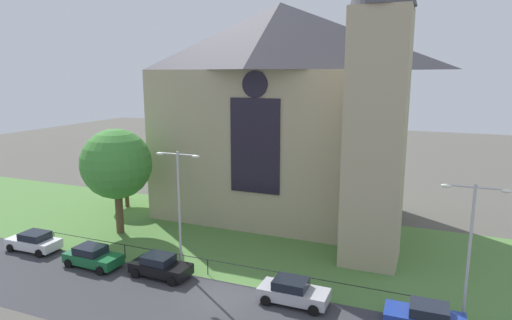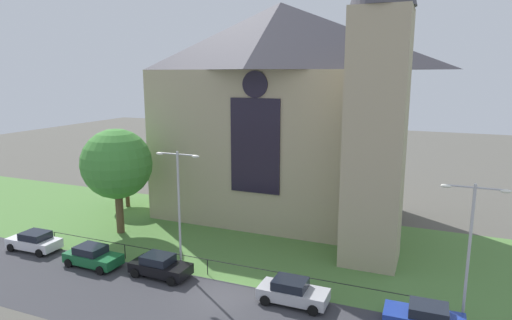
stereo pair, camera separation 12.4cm
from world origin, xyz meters
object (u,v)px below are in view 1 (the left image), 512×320
at_px(streetlamp_near, 179,196).
at_px(parked_car_white, 34,241).
at_px(parked_car_silver, 293,292).
at_px(parked_car_blue, 425,317).
at_px(parked_car_green, 93,257).
at_px(streetlamp_far, 471,237).
at_px(tree_left_near, 116,164).
at_px(parked_car_black, 160,266).
at_px(tree_left_far, 125,171).
at_px(church_building, 285,111).

distance_m(streetlamp_near, parked_car_white, 13.48).
distance_m(parked_car_silver, parked_car_blue, 7.49).
distance_m(streetlamp_near, parked_car_green, 8.02).
bearing_deg(streetlamp_far, tree_left_near, 170.57).
height_order(parked_car_black, parked_car_blue, same).
height_order(tree_left_far, streetlamp_far, streetlamp_far).
xyz_separation_m(parked_car_black, parked_car_silver, (9.51, -0.00, 0.00)).
relative_size(tree_left_near, streetlamp_far, 1.13).
relative_size(tree_left_near, tree_left_far, 1.51).
xyz_separation_m(parked_car_silver, parked_car_blue, (7.49, -0.04, 0.00)).
bearing_deg(parked_car_green, streetlamp_near, 18.23).
height_order(tree_left_near, parked_car_silver, tree_left_near).
bearing_deg(tree_left_far, parked_car_black, -44.62).
bearing_deg(streetlamp_far, parked_car_green, -175.66).
distance_m(church_building, tree_left_far, 17.68).
bearing_deg(tree_left_near, parked_car_silver, -18.32).
bearing_deg(parked_car_green, parked_car_white, 176.85).
distance_m(tree_left_near, parked_car_blue, 26.34).
xyz_separation_m(tree_left_far, streetlamp_near, (13.33, -10.99, 1.61)).
relative_size(parked_car_black, parked_car_silver, 1.01).
bearing_deg(parked_car_black, streetlamp_near, 59.60).
bearing_deg(parked_car_blue, parked_car_green, 0.08).
xyz_separation_m(streetlamp_near, parked_car_silver, (8.68, -1.35, -4.67)).
bearing_deg(parked_car_white, tree_left_far, -87.90).
height_order(church_building, parked_car_silver, church_building).
height_order(tree_left_near, streetlamp_near, tree_left_near).
xyz_separation_m(church_building, parked_car_green, (-9.09, -15.94, -9.53)).
bearing_deg(streetlamp_near, parked_car_green, -163.53).
distance_m(church_building, parked_car_silver, 19.06).
xyz_separation_m(streetlamp_far, parked_car_black, (-18.92, -1.35, -4.40)).
relative_size(parked_car_white, parked_car_blue, 1.00).
distance_m(tree_left_near, streetlamp_near, 10.04).
bearing_deg(tree_left_far, streetlamp_far, -19.28).
distance_m(parked_car_white, parked_car_silver, 21.25).
height_order(church_building, parked_car_blue, church_building).
bearing_deg(parked_car_silver, parked_car_green, -178.08).
bearing_deg(streetlamp_near, streetlamp_far, 0.00).
distance_m(tree_left_far, streetlamp_near, 17.35).
xyz_separation_m(parked_car_white, parked_car_black, (11.75, -0.04, 0.00)).
bearing_deg(parked_car_green, parked_car_black, 7.07).
height_order(streetlamp_far, parked_car_blue, streetlamp_far).
xyz_separation_m(tree_left_near, streetlamp_far, (27.04, -4.49, -0.97)).
bearing_deg(streetlamp_near, parked_car_black, -121.67).
height_order(tree_left_far, parked_car_white, tree_left_far).
bearing_deg(parked_car_silver, streetlamp_far, 8.14).
bearing_deg(streetlamp_near, parked_car_silver, -8.83).
distance_m(tree_left_far, parked_car_white, 12.69).
distance_m(church_building, parked_car_blue, 22.54).
height_order(parked_car_silver, parked_car_blue, same).
xyz_separation_m(tree_left_far, streetlamp_far, (31.42, -10.99, 1.34)).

